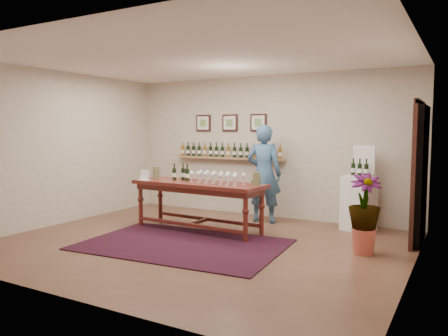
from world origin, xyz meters
The scene contains 14 objects.
ground centered at (0.00, 0.00, 0.00)m, with size 6.00×6.00×0.00m, color #523624.
room_shell centered at (2.11, 1.86, 1.12)m, with size 6.00×6.00×6.00m.
rug centered at (-0.16, -0.18, 0.01)m, with size 2.99×1.99×0.02m, color #460C0E.
tasting_table centered at (-0.47, 0.73, 0.72)m, with size 2.41×0.87×0.84m.
table_glasses centered at (-0.11, 0.75, 0.94)m, with size 1.41×0.33×0.20m, color silver, non-canonical shape.
table_bottles centered at (-0.87, 0.83, 1.01)m, with size 0.30×0.17×0.33m, color black, non-canonical shape.
pitcher_left centered at (-1.48, 0.87, 0.95)m, with size 0.14×0.14×0.21m, color #666941, non-canonical shape.
pitcher_right centered at (0.60, 0.78, 0.95)m, with size 0.14×0.14×0.22m, color #666941, non-canonical shape.
menu_card centered at (-1.47, 0.53, 0.94)m, with size 0.20×0.15×0.18m, color white.
display_pedestal centered at (1.93, 2.12, 0.47)m, with size 0.47×0.47×0.95m, color white.
pedestal_bottles centered at (1.93, 2.10, 1.10)m, with size 0.30×0.08×0.30m, color black, non-canonical shape.
info_sign centered at (1.98, 2.22, 1.22)m, with size 0.40×0.02×0.55m, color white.
potted_plant centered at (2.32, 0.66, 0.57)m, with size 0.69×0.69×0.97m.
person centered at (0.22, 1.93, 0.92)m, with size 0.67×0.44×1.83m, color #365B80.
Camera 1 is at (3.55, -5.52, 1.73)m, focal length 35.00 mm.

